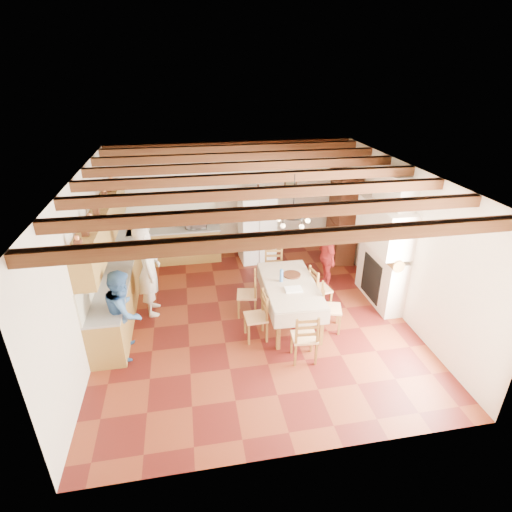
{
  "coord_description": "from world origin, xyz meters",
  "views": [
    {
      "loc": [
        -1.16,
        -6.73,
        4.71
      ],
      "look_at": [
        0.1,
        0.3,
        1.25
      ],
      "focal_mm": 28.0,
      "sensor_mm": 36.0,
      "label": 1
    }
  ],
  "objects": [
    {
      "name": "person_man",
      "position": [
        -2.03,
        0.61,
        0.97
      ],
      "size": [
        0.5,
        0.73,
        1.94
      ],
      "primitive_type": "imported",
      "rotation": [
        0.0,
        0.0,
        1.63
      ],
      "color": "beige",
      "rests_on": "floor"
    },
    {
      "name": "wall_back",
      "position": [
        0.0,
        3.26,
        1.5
      ],
      "size": [
        6.0,
        0.02,
        3.0
      ],
      "primitive_type": "cube",
      "color": "silver",
      "rests_on": "ground"
    },
    {
      "name": "chandelier",
      "position": [
        0.69,
        -0.21,
        2.25
      ],
      "size": [
        0.47,
        0.47,
        0.03
      ],
      "primitive_type": "torus",
      "color": "black",
      "rests_on": "ground"
    },
    {
      "name": "wall_right",
      "position": [
        3.01,
        0.0,
        1.5
      ],
      "size": [
        0.02,
        6.5,
        3.0
      ],
      "primitive_type": "cube",
      "color": "silver",
      "rests_on": "ground"
    },
    {
      "name": "chair_right_near",
      "position": [
        1.39,
        -0.63,
        0.48
      ],
      "size": [
        0.5,
        0.51,
        0.96
      ],
      "primitive_type": null,
      "rotation": [
        0.0,
        0.0,
        1.29
      ],
      "color": "brown",
      "rests_on": "floor"
    },
    {
      "name": "countertop_back",
      "position": [
        -1.55,
        2.95,
        0.88
      ],
      "size": [
        2.34,
        0.62,
        0.04
      ],
      "primitive_type": "cube",
      "color": "gray",
      "rests_on": "lower_cabinets_back"
    },
    {
      "name": "chair_end_near",
      "position": [
        0.64,
        -1.4,
        0.48
      ],
      "size": [
        0.45,
        0.43,
        0.96
      ],
      "primitive_type": null,
      "rotation": [
        0.0,
        0.0,
        3.06
      ],
      "color": "brown",
      "rests_on": "floor"
    },
    {
      "name": "fridge_vase",
      "position": [
        0.58,
        2.67,
        1.89
      ],
      "size": [
        0.33,
        0.33,
        0.28
      ],
      "primitive_type": "imported",
      "rotation": [
        0.0,
        0.0,
        0.28
      ],
      "color": "#371A10",
      "rests_on": "refrigerator"
    },
    {
      "name": "hutch",
      "position": [
        2.75,
        2.44,
        1.13
      ],
      "size": [
        0.66,
        1.3,
        2.26
      ],
      "primitive_type": null,
      "rotation": [
        0.0,
        0.0,
        -0.12
      ],
      "color": "#371A10",
      "rests_on": "floor"
    },
    {
      "name": "fireplace",
      "position": [
        2.72,
        0.2,
        1.4
      ],
      "size": [
        0.56,
        1.6,
        2.8
      ],
      "primitive_type": null,
      "color": "beige",
      "rests_on": "ground"
    },
    {
      "name": "ceiling",
      "position": [
        0.0,
        0.0,
        3.01
      ],
      "size": [
        6.0,
        6.5,
        0.02
      ],
      "primitive_type": "cube",
      "color": "white",
      "rests_on": "ground"
    },
    {
      "name": "person_woman_blue",
      "position": [
        -2.39,
        -0.61,
        0.81
      ],
      "size": [
        0.63,
        0.8,
        1.62
      ],
      "primitive_type": "imported",
      "rotation": [
        0.0,
        0.0,
        1.54
      ],
      "color": "#36619C",
      "rests_on": "floor"
    },
    {
      "name": "upper_cabinets",
      "position": [
        -2.83,
        1.05,
        1.85
      ],
      "size": [
        0.35,
        4.2,
        0.7
      ],
      "primitive_type": "cube",
      "color": "brown",
      "rests_on": "ground"
    },
    {
      "name": "wall_picture",
      "position": [
        1.55,
        3.23,
        1.85
      ],
      "size": [
        0.34,
        0.03,
        0.42
      ],
      "primitive_type": "cube",
      "color": "#2E2415",
      "rests_on": "ground"
    },
    {
      "name": "countertop_left",
      "position": [
        -2.7,
        1.05,
        0.88
      ],
      "size": [
        0.62,
        4.3,
        0.04
      ],
      "primitive_type": "cube",
      "color": "gray",
      "rests_on": "lower_cabinets_left"
    },
    {
      "name": "backsplash_back",
      "position": [
        -1.55,
        3.23,
        1.2
      ],
      "size": [
        2.3,
        0.03,
        0.6
      ],
      "primitive_type": "cube",
      "color": "beige",
      "rests_on": "ground"
    },
    {
      "name": "backsplash_left",
      "position": [
        -2.98,
        1.05,
        1.2
      ],
      "size": [
        0.03,
        4.3,
        0.6
      ],
      "primitive_type": "cube",
      "color": "beige",
      "rests_on": "ground"
    },
    {
      "name": "microwave",
      "position": [
        -1.0,
        2.95,
        1.05
      ],
      "size": [
        0.56,
        0.41,
        0.3
      ],
      "primitive_type": "imported",
      "rotation": [
        0.0,
        0.0,
        0.09
      ],
      "color": "silver",
      "rests_on": "countertop_back"
    },
    {
      "name": "person_woman_red",
      "position": [
        1.86,
        1.03,
        0.73
      ],
      "size": [
        0.36,
        0.86,
        1.46
      ],
      "primitive_type": "imported",
      "rotation": [
        0.0,
        0.0,
        -1.58
      ],
      "color": "#B6292A",
      "rests_on": "floor"
    },
    {
      "name": "chair_right_far",
      "position": [
        1.43,
        0.12,
        0.48
      ],
      "size": [
        0.46,
        0.48,
        0.96
      ],
      "primitive_type": null,
      "rotation": [
        0.0,
        0.0,
        1.74
      ],
      "color": "brown",
      "rests_on": "floor"
    },
    {
      "name": "floor",
      "position": [
        0.0,
        0.0,
        -0.01
      ],
      "size": [
        6.0,
        6.5,
        0.02
      ],
      "primitive_type": "cube",
      "color": "#4B120F",
      "rests_on": "ground"
    },
    {
      "name": "lower_cabinets_back",
      "position": [
        -1.55,
        2.95,
        0.43
      ],
      "size": [
        2.3,
        0.6,
        0.86
      ],
      "primitive_type": "cube",
      "color": "brown",
      "rests_on": "ground"
    },
    {
      "name": "wall_front",
      "position": [
        0.0,
        -3.26,
        1.5
      ],
      "size": [
        6.0,
        0.02,
        3.0
      ],
      "primitive_type": "cube",
      "color": "silver",
      "rests_on": "ground"
    },
    {
      "name": "dining_table",
      "position": [
        0.69,
        -0.21,
        0.76
      ],
      "size": [
        1.04,
        1.96,
        0.85
      ],
      "rotation": [
        0.0,
        0.0,
        -0.03
      ],
      "color": "beige",
      "rests_on": "floor"
    },
    {
      "name": "lower_cabinets_left",
      "position": [
        -2.7,
        1.05,
        0.43
      ],
      "size": [
        0.6,
        4.3,
        0.86
      ],
      "primitive_type": "cube",
      "color": "brown",
      "rests_on": "ground"
    },
    {
      "name": "chair_left_near",
      "position": [
        -0.08,
        -0.66,
        0.48
      ],
      "size": [
        0.41,
        0.43,
        0.96
      ],
      "primitive_type": null,
      "rotation": [
        0.0,
        0.0,
        -1.54
      ],
      "color": "brown",
      "rests_on": "floor"
    },
    {
      "name": "ceiling_beams",
      "position": [
        0.0,
        0.0,
        2.91
      ],
      "size": [
        6.0,
        6.3,
        0.16
      ],
      "primitive_type": null,
      "color": "#3D1D11",
      "rests_on": "ground"
    },
    {
      "name": "refrigerator",
      "position": [
        0.55,
        2.67,
        0.87
      ],
      "size": [
        0.92,
        0.78,
        1.75
      ],
      "primitive_type": "cube",
      "rotation": [
        0.0,
        0.0,
        0.07
      ],
      "color": "white",
      "rests_on": "floor"
    },
    {
      "name": "wall_left",
      "position": [
        -3.01,
        0.0,
        1.5
      ],
      "size": [
        0.02,
        6.5,
        3.0
      ],
      "primitive_type": "cube",
      "color": "silver",
      "rests_on": "ground"
    },
    {
      "name": "chair_left_far",
      "position": [
        -0.11,
        0.17,
        0.48
      ],
      "size": [
        0.46,
        0.48,
        0.96
      ],
      "primitive_type": null,
      "rotation": [
        0.0,
        0.0,
        -1.74
      ],
      "color": "brown",
      "rests_on": "floor"
    },
    {
      "name": "chair_end_far",
      "position": [
        0.65,
        1.03,
        0.48
      ],
      "size": [
        0.46,
        0.44,
        0.96
      ],
      "primitive_type": null,
      "rotation": [
        0.0,
        0.0,
        -0.11
      ],
      "color": "brown",
      "rests_on": "floor"
    }
  ]
}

